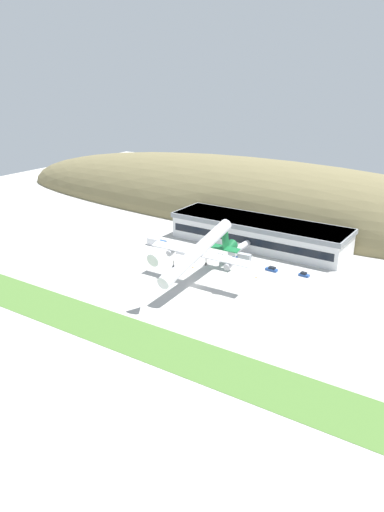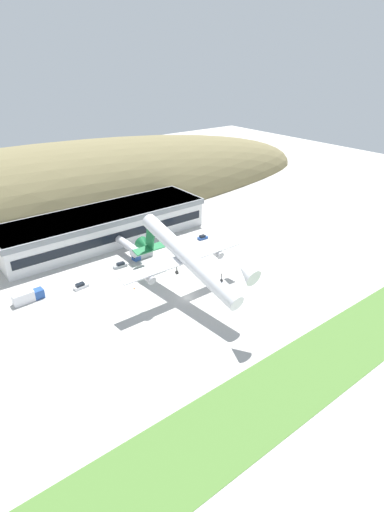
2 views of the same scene
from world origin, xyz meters
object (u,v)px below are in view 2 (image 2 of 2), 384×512
(service_car_2, at_px, (179,247))
(jetway_0, at_px, (129,246))
(cargo_airplane, at_px, (186,257))
(service_car_3, at_px, (120,265))
(box_truck, at_px, (28,297))
(fuel_truck, at_px, (143,253))
(traffic_cone_0, at_px, (191,259))
(service_car_1, at_px, (203,237))
(service_car_0, at_px, (81,286))
(traffic_cone_1, at_px, (134,288))
(terminal_building, at_px, (104,224))

(service_car_2, bearing_deg, jetway_0, 162.65)
(cargo_airplane, height_order, service_car_3, cargo_airplane)
(service_car_2, height_order, box_truck, box_truck)
(fuel_truck, distance_m, traffic_cone_0, 16.32)
(box_truck, bearing_deg, service_car_1, 2.59)
(service_car_0, height_order, service_car_3, service_car_0)
(service_car_0, distance_m, box_truck, 14.62)
(service_car_0, xyz_separation_m, traffic_cone_1, (12.11, -9.97, -0.37))
(service_car_0, distance_m, service_car_3, 15.97)
(cargo_airplane, relative_size, service_car_2, 11.06)
(traffic_cone_0, bearing_deg, service_car_2, 78.38)
(fuel_truck, bearing_deg, service_car_2, -9.85)
(fuel_truck, bearing_deg, service_car_3, -171.62)
(jetway_0, xyz_separation_m, box_truck, (-35.82, -6.36, -2.49))
(service_car_1, height_order, service_car_2, service_car_2)
(fuel_truck, relative_size, box_truck, 0.85)
(service_car_2, bearing_deg, service_car_0, -174.89)
(jetway_0, bearing_deg, traffic_cone_1, -116.52)
(service_car_2, xyz_separation_m, box_truck, (-52.55, -1.13, 0.84))
(service_car_1, relative_size, service_car_3, 0.86)
(service_car_0, xyz_separation_m, service_car_3, (15.36, 4.38, -0.02))
(jetway_0, xyz_separation_m, service_car_2, (16.74, -5.23, -3.32))
(service_car_1, bearing_deg, cargo_airplane, -135.93)
(terminal_building, bearing_deg, service_car_0, -129.00)
(jetway_0, distance_m, fuel_truck, 4.98)
(terminal_building, bearing_deg, traffic_cone_1, -104.25)
(traffic_cone_1, bearing_deg, service_car_1, 21.81)
(traffic_cone_0, bearing_deg, box_truck, 171.13)
(cargo_airplane, xyz_separation_m, service_car_3, (-6.85, 26.11, -11.37))
(cargo_airplane, relative_size, service_car_3, 11.09)
(fuel_truck, xyz_separation_m, traffic_cone_0, (11.62, -11.39, -1.28))
(fuel_truck, distance_m, box_truck, 39.23)
(terminal_building, relative_size, traffic_cone_1, 130.02)
(cargo_airplane, bearing_deg, traffic_cone_1, 130.66)
(cargo_airplane, distance_m, service_car_3, 29.29)
(jetway_0, relative_size, service_car_2, 2.94)
(service_car_3, xyz_separation_m, traffic_cone_1, (-3.25, -14.36, -0.35))
(cargo_airplane, height_order, service_car_1, cargo_airplane)
(service_car_1, bearing_deg, traffic_cone_1, -158.19)
(terminal_building, xyz_separation_m, traffic_cone_0, (14.94, -31.98, -5.93))
(service_car_0, xyz_separation_m, fuel_truck, (24.65, 5.75, 0.91))
(jetway_0, height_order, service_car_2, jetway_0)
(traffic_cone_0, bearing_deg, fuel_truck, 135.58)
(cargo_airplane, xyz_separation_m, traffic_cone_0, (14.07, 16.09, -11.72))
(service_car_0, height_order, traffic_cone_1, service_car_0)
(terminal_building, relative_size, box_truck, 8.86)
(service_car_1, relative_size, traffic_cone_0, 6.69)
(jetway_0, height_order, fuel_truck, jetway_0)
(cargo_airplane, relative_size, traffic_cone_1, 86.58)
(service_car_0, height_order, traffic_cone_0, service_car_0)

